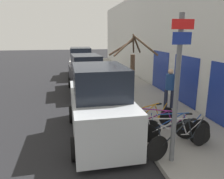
# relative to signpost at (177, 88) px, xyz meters

# --- Properties ---
(ground_plane) EXTENTS (80.00, 80.00, 0.00)m
(ground_plane) POSITION_rel_signpost_xyz_m (-1.38, 6.82, -2.15)
(ground_plane) COLOR black
(sidewalk_curb) EXTENTS (3.20, 32.00, 0.15)m
(sidewalk_curb) POSITION_rel_signpost_xyz_m (1.22, 9.62, -2.08)
(sidewalk_curb) COLOR gray
(sidewalk_curb) RESTS_ON ground
(building_facade) EXTENTS (0.23, 32.00, 6.50)m
(building_facade) POSITION_rel_signpost_xyz_m (2.97, 9.52, 1.07)
(building_facade) COLOR silver
(building_facade) RESTS_ON ground
(signpost) EXTENTS (0.55, 0.15, 3.78)m
(signpost) POSITION_rel_signpost_xyz_m (0.00, 0.00, 0.00)
(signpost) COLOR #595B60
(signpost) RESTS_ON sidewalk_curb
(bicycle_0) EXTENTS (2.32, 0.79, 0.98)m
(bicycle_0) POSITION_rel_signpost_xyz_m (0.42, 0.32, -1.59)
(bicycle_0) COLOR black
(bicycle_0) RESTS_ON sidewalk_curb
(bicycle_1) EXTENTS (2.12, 0.74, 0.86)m
(bicycle_1) POSITION_rel_signpost_xyz_m (0.45, 0.86, -1.63)
(bicycle_1) COLOR black
(bicycle_1) RESTS_ON sidewalk_curb
(bicycle_2) EXTENTS (2.21, 0.54, 0.90)m
(bicycle_2) POSITION_rel_signpost_xyz_m (0.68, 1.16, -1.62)
(bicycle_2) COLOR black
(bicycle_2) RESTS_ON sidewalk_curb
(bicycle_3) EXTENTS (1.88, 1.28, 0.90)m
(bicycle_3) POSITION_rel_signpost_xyz_m (0.33, 1.52, -1.62)
(bicycle_3) COLOR black
(bicycle_3) RESTS_ON sidewalk_curb
(bicycle_4) EXTENTS (2.17, 0.85, 0.93)m
(bicycle_4) POSITION_rel_signpost_xyz_m (0.12, 1.99, -1.61)
(bicycle_4) COLOR black
(bicycle_4) RESTS_ON sidewalk_curb
(parked_car_0) EXTENTS (2.04, 4.50, 2.47)m
(parked_car_0) POSITION_rel_signpost_xyz_m (-1.64, 2.14, -1.03)
(parked_car_0) COLOR #B2B7BC
(parked_car_0) RESTS_ON ground
(parked_car_1) EXTENTS (2.14, 4.76, 2.28)m
(parked_car_1) POSITION_rel_signpost_xyz_m (-1.60, 8.11, -1.11)
(parked_car_1) COLOR black
(parked_car_1) RESTS_ON ground
(parked_car_2) EXTENTS (2.15, 4.76, 2.38)m
(parked_car_2) POSITION_rel_signpost_xyz_m (-1.56, 13.60, -1.07)
(parked_car_2) COLOR silver
(parked_car_2) RESTS_ON ground
(pedestrian_near) EXTENTS (0.48, 0.40, 1.81)m
(pedestrian_near) POSITION_rel_signpost_xyz_m (1.81, 4.01, -0.96)
(pedestrian_near) COLOR #1E2338
(pedestrian_near) RESTS_ON sidewalk_curb
(street_tree) EXTENTS (1.85, 1.82, 3.31)m
(street_tree) POSITION_rel_signpost_xyz_m (-0.05, 3.67, -0.29)
(street_tree) COLOR #4C3828
(street_tree) RESTS_ON sidewalk_curb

